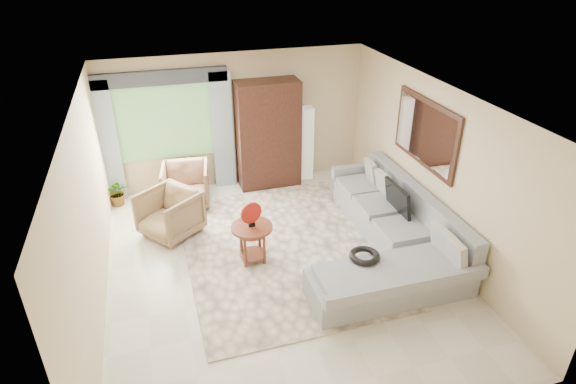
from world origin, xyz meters
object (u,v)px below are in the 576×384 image
object	(u,v)px
sectional_sofa	(392,237)
floor_lamp	(306,143)
coffee_table	(252,243)
tv_screen	(398,199)
armoire	(268,135)
armchair_left	(170,214)
armchair_right	(186,185)
potted_plant	(118,193)

from	to	relation	value
sectional_sofa	floor_lamp	xyz separation A→B (m)	(-0.43, 2.96, 0.47)
coffee_table	floor_lamp	size ratio (longest dim) A/B	0.42
tv_screen	armoire	world-z (taller)	armoire
armchair_left	armchair_right	bearing A→B (deg)	121.59
potted_plant	armoire	xyz separation A→B (m)	(2.90, 0.06, 0.80)
armoire	armchair_left	bearing A→B (deg)	-146.31
potted_plant	armchair_right	bearing A→B (deg)	-14.95
sectional_sofa	coffee_table	bearing A→B (deg)	169.28
armchair_left	sectional_sofa	bearing A→B (deg)	26.91
sectional_sofa	armchair_right	size ratio (longest dim) A/B	4.06
coffee_table	potted_plant	bearing A→B (deg)	129.42
armchair_right	sectional_sofa	bearing A→B (deg)	-32.67
tv_screen	armchair_right	xyz separation A→B (m)	(-3.18, 2.11, -0.33)
sectional_sofa	floor_lamp	world-z (taller)	floor_lamp
coffee_table	armchair_left	xyz separation A→B (m)	(-1.14, 1.13, 0.06)
potted_plant	floor_lamp	distance (m)	3.74
tv_screen	floor_lamp	size ratio (longest dim) A/B	0.49
armchair_right	coffee_table	bearing A→B (deg)	-61.61
armchair_left	armoire	distance (m)	2.54
armchair_left	armchair_right	distance (m)	1.04
sectional_sofa	potted_plant	xyz separation A→B (m)	(-4.14, 2.84, -0.04)
coffee_table	floor_lamp	bearing A→B (deg)	56.36
potted_plant	tv_screen	bearing A→B (deg)	-28.96
armchair_left	armchair_right	world-z (taller)	armchair_left
sectional_sofa	coffee_table	xyz separation A→B (m)	(-2.13, 0.40, 0.05)
armchair_right	floor_lamp	distance (m)	2.54
potted_plant	armoire	size ratio (longest dim) A/B	0.24
coffee_table	tv_screen	bearing A→B (deg)	0.04
tv_screen	armchair_right	distance (m)	3.83
armchair_right	floor_lamp	xyz separation A→B (m)	(2.48, 0.44, 0.36)
armchair_right	armoire	distance (m)	1.84
armchair_left	potted_plant	bearing A→B (deg)	175.45
armchair_left	armchair_right	xyz separation A→B (m)	(0.36, 0.98, -0.00)
sectional_sofa	potted_plant	size ratio (longest dim) A/B	7.00
potted_plant	floor_lamp	xyz separation A→B (m)	(3.70, 0.12, 0.50)
coffee_table	sectional_sofa	bearing A→B (deg)	-10.72
coffee_table	potted_plant	xyz separation A→B (m)	(-2.00, 2.44, -0.08)
sectional_sofa	coffee_table	size ratio (longest dim) A/B	5.53
tv_screen	potted_plant	distance (m)	5.05
armchair_left	floor_lamp	world-z (taller)	floor_lamp
sectional_sofa	armoire	size ratio (longest dim) A/B	1.65
armchair_left	floor_lamp	distance (m)	3.20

